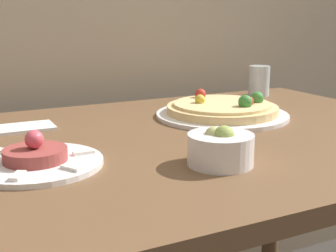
{
  "coord_description": "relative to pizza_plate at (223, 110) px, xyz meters",
  "views": [
    {
      "loc": [
        -0.43,
        -0.45,
        1.02
      ],
      "look_at": [
        -0.01,
        0.38,
        0.8
      ],
      "focal_mm": 50.0,
      "sensor_mm": 36.0,
      "label": 1
    }
  ],
  "objects": [
    {
      "name": "drinking_glass",
      "position": [
        0.29,
        0.22,
        0.03
      ],
      "size": [
        0.07,
        0.07,
        0.1
      ],
      "color": "silver",
      "rests_on": "dining_table"
    },
    {
      "name": "small_bowl",
      "position": [
        -0.22,
        -0.33,
        0.01
      ],
      "size": [
        0.12,
        0.12,
        0.07
      ],
      "color": "white",
      "rests_on": "dining_table"
    },
    {
      "name": "dining_table",
      "position": [
        -0.24,
        -0.12,
        -0.11
      ],
      "size": [
        1.4,
        0.87,
        0.76
      ],
      "color": "brown",
      "rests_on": "ground_plane"
    },
    {
      "name": "tartare_plate",
      "position": [
        -0.52,
        -0.19,
        -0.01
      ],
      "size": [
        0.24,
        0.24,
        0.07
      ],
      "color": "white",
      "rests_on": "dining_table"
    },
    {
      "name": "pizza_plate",
      "position": [
        0.0,
        0.0,
        0.0
      ],
      "size": [
        0.35,
        0.35,
        0.07
      ],
      "color": "white",
      "rests_on": "dining_table"
    },
    {
      "name": "napkin",
      "position": [
        -0.5,
        0.1,
        -0.01
      ],
      "size": [
        0.15,
        0.09,
        0.01
      ],
      "color": "white",
      "rests_on": "dining_table"
    }
  ]
}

